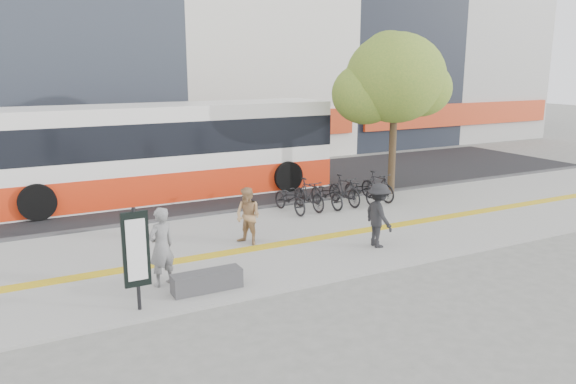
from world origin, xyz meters
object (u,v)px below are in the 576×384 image
pedestrian_tan (248,216)px  pedestrian_dark (379,215)px  bus (163,154)px  seated_woman (161,247)px  street_tree (393,80)px  bench (207,281)px  signboard (136,251)px

pedestrian_tan → pedestrian_dark: pedestrian_dark is taller
pedestrian_tan → pedestrian_dark: 3.67m
pedestrian_dark → bus: bearing=27.5°
seated_woman → street_tree: bearing=-174.4°
bench → bus: 9.96m
bus → pedestrian_dark: (3.58, -8.93, -0.75)m
bus → pedestrian_tan: (0.44, -7.03, -0.83)m
street_tree → pedestrian_dark: size_ratio=3.48×
pedestrian_tan → pedestrian_dark: size_ratio=0.90×
signboard → bus: bus is taller
signboard → seated_woman: bearing=53.8°
bus → pedestrian_dark: size_ratio=7.37×
bus → pedestrian_dark: bearing=-68.2°
street_tree → signboard: bearing=-150.9°
street_tree → bus: (-8.02, 3.68, -2.78)m
pedestrian_tan → signboard: bearing=-79.3°
seated_woman → pedestrian_dark: (6.14, -0.02, -0.02)m
bench → seated_woman: size_ratio=0.86×
bench → signboard: 1.94m
pedestrian_dark → pedestrian_tan: bearing=64.4°
signboard → pedestrian_tan: bearing=38.1°
bench → street_tree: size_ratio=0.25×
street_tree → pedestrian_dark: (-4.44, -5.26, -3.53)m
street_tree → seated_woman: street_tree is taller
pedestrian_dark → seated_woman: bearing=95.5°
bus → pedestrian_tan: bearing=-86.4°
bench → street_tree: (9.78, 6.02, 4.21)m
street_tree → pedestrian_tan: bearing=-156.1°
bench → pedestrian_dark: pedestrian_dark is taller
bench → pedestrian_tan: pedestrian_tan is taller
street_tree → bench: bearing=-148.4°
seated_woman → bus: bearing=-126.7°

